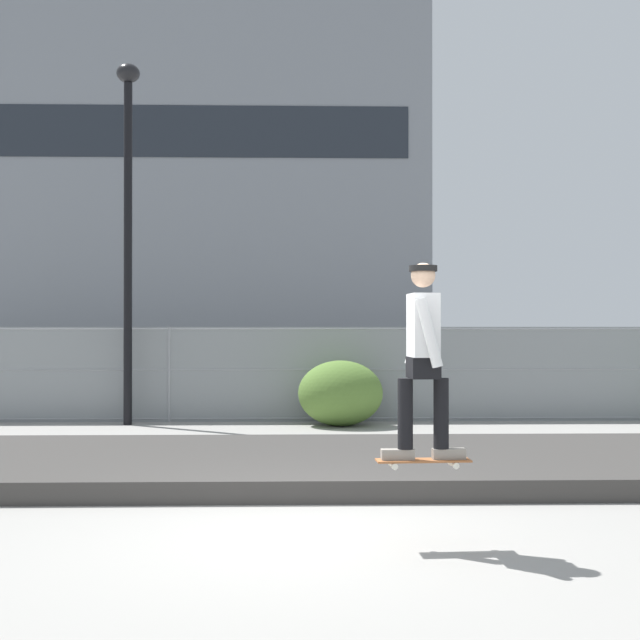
{
  "coord_description": "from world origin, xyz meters",
  "views": [
    {
      "loc": [
        -0.11,
        -7.66,
        1.89
      ],
      "look_at": [
        0.17,
        3.59,
        1.95
      ],
      "focal_mm": 48.14,
      "sensor_mm": 36.0,
      "label": 1
    }
  ],
  "objects_px": {
    "parked_car_near": "(216,369)",
    "shrub_left": "(340,393)",
    "skateboard": "(423,461)",
    "skater": "(423,349)",
    "street_lamp": "(128,200)",
    "parked_car_mid": "(475,369)"
  },
  "relations": [
    {
      "from": "skater",
      "to": "parked_car_mid",
      "type": "bearing_deg",
      "value": 76.47
    },
    {
      "from": "shrub_left",
      "to": "skater",
      "type": "bearing_deg",
      "value": -88.22
    },
    {
      "from": "skateboard",
      "to": "parked_car_mid",
      "type": "xyz_separation_m",
      "value": [
        3.13,
        13.02,
        0.1
      ]
    },
    {
      "from": "parked_car_mid",
      "to": "skater",
      "type": "bearing_deg",
      "value": -103.53
    },
    {
      "from": "parked_car_near",
      "to": "parked_car_mid",
      "type": "height_order",
      "value": "same"
    },
    {
      "from": "skateboard",
      "to": "shrub_left",
      "type": "xyz_separation_m",
      "value": [
        -0.27,
        8.73,
        -0.12
      ]
    },
    {
      "from": "parked_car_mid",
      "to": "shrub_left",
      "type": "xyz_separation_m",
      "value": [
        -3.4,
        -4.28,
        -0.22
      ]
    },
    {
      "from": "skateboard",
      "to": "skater",
      "type": "bearing_deg",
      "value": -26.57
    },
    {
      "from": "street_lamp",
      "to": "skater",
      "type": "bearing_deg",
      "value": -64.66
    },
    {
      "from": "skater",
      "to": "street_lamp",
      "type": "xyz_separation_m",
      "value": [
        -4.29,
        9.06,
        2.57
      ]
    },
    {
      "from": "parked_car_near",
      "to": "skateboard",
      "type": "bearing_deg",
      "value": -77.2
    },
    {
      "from": "street_lamp",
      "to": "shrub_left",
      "type": "relative_size",
      "value": 4.32
    },
    {
      "from": "skateboard",
      "to": "parked_car_near",
      "type": "relative_size",
      "value": 0.18
    },
    {
      "from": "street_lamp",
      "to": "parked_car_near",
      "type": "xyz_separation_m",
      "value": [
        1.27,
        4.25,
        -3.42
      ]
    },
    {
      "from": "skater",
      "to": "parked_car_near",
      "type": "bearing_deg",
      "value": 102.8
    },
    {
      "from": "skater",
      "to": "street_lamp",
      "type": "bearing_deg",
      "value": 115.34
    },
    {
      "from": "skateboard",
      "to": "shrub_left",
      "type": "height_order",
      "value": "shrub_left"
    },
    {
      "from": "street_lamp",
      "to": "parked_car_near",
      "type": "distance_m",
      "value": 5.6
    },
    {
      "from": "skateboard",
      "to": "parked_car_near",
      "type": "height_order",
      "value": "parked_car_near"
    },
    {
      "from": "skateboard",
      "to": "shrub_left",
      "type": "bearing_deg",
      "value": 91.78
    },
    {
      "from": "parked_car_near",
      "to": "shrub_left",
      "type": "xyz_separation_m",
      "value": [
        2.75,
        -4.57,
        -0.22
      ]
    },
    {
      "from": "shrub_left",
      "to": "parked_car_mid",
      "type": "bearing_deg",
      "value": 51.52
    }
  ]
}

